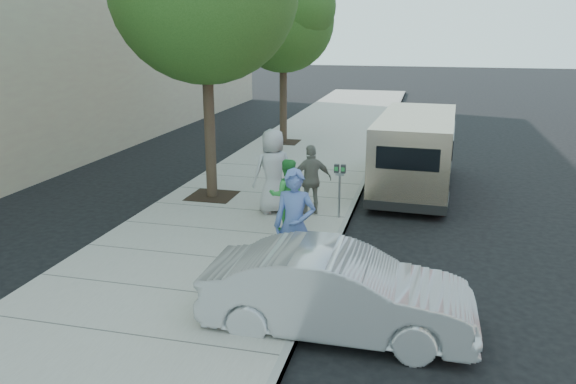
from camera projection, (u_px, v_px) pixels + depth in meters
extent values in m
plane|color=black|center=(271.00, 240.00, 12.22)|extent=(120.00, 120.00, 0.00)
cube|color=gray|center=(228.00, 233.00, 12.43)|extent=(5.00, 60.00, 0.15)
cube|color=gray|center=(337.00, 243.00, 11.86)|extent=(0.12, 60.00, 0.16)
cube|color=black|center=(212.00, 196.00, 14.94)|extent=(1.20, 1.20, 0.01)
cylinder|color=#38281E|center=(209.00, 122.00, 14.39)|extent=(0.28, 0.28, 3.96)
cube|color=black|center=(283.00, 142.00, 22.02)|extent=(1.20, 1.20, 0.01)
cylinder|color=#38281E|center=(283.00, 97.00, 21.53)|extent=(0.28, 0.28, 3.52)
sphere|color=#29521B|center=(283.00, 21.00, 20.74)|extent=(3.80, 3.80, 3.80)
sphere|color=#29521B|center=(296.00, 6.00, 20.09)|extent=(2.85, 2.85, 2.85)
sphere|color=#29521B|center=(274.00, 12.00, 21.24)|extent=(2.66, 2.66, 2.66)
cylinder|color=gray|center=(339.00, 197.00, 13.10)|extent=(0.05, 0.05, 1.02)
cube|color=gray|center=(340.00, 174.00, 12.95)|extent=(0.20, 0.07, 0.07)
cube|color=#2D2D30|center=(337.00, 168.00, 12.93)|extent=(0.11, 0.10, 0.20)
cube|color=#2D2D30|center=(343.00, 169.00, 12.89)|extent=(0.11, 0.10, 0.20)
cube|color=beige|center=(415.00, 150.00, 15.59)|extent=(2.20, 5.38, 1.95)
cube|color=beige|center=(421.00, 147.00, 18.39)|extent=(1.83, 0.62, 0.83)
cube|color=black|center=(408.00, 159.00, 13.05)|extent=(1.47, 0.09, 0.54)
cylinder|color=black|center=(390.00, 163.00, 17.66)|extent=(0.29, 0.76, 0.74)
cylinder|color=black|center=(447.00, 166.00, 17.19)|extent=(0.29, 0.76, 0.74)
cylinder|color=black|center=(373.00, 194.00, 14.35)|extent=(0.29, 0.76, 0.74)
cylinder|color=black|center=(443.00, 199.00, 13.88)|extent=(0.29, 0.76, 0.74)
imported|color=#AEB0B5|center=(338.00, 292.00, 8.36)|extent=(4.07, 1.46, 1.33)
imported|color=#516BAC|center=(295.00, 226.00, 9.70)|extent=(0.75, 0.51, 2.01)
imported|color=green|center=(287.00, 195.00, 12.21)|extent=(0.93, 0.83, 1.61)
imported|color=#ABACAE|center=(273.00, 171.00, 13.37)|extent=(1.18, 1.11, 2.03)
imported|color=slate|center=(311.00, 180.00, 13.31)|extent=(1.06, 0.80, 1.67)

